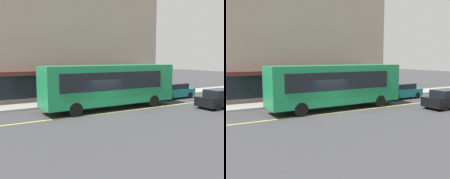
% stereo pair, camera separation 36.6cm
% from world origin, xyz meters
% --- Properties ---
extents(ground, '(120.00, 120.00, 0.00)m').
position_xyz_m(ground, '(0.00, 0.00, 0.00)').
color(ground, '#38383A').
extents(sidewalk, '(80.00, 2.92, 0.15)m').
position_xyz_m(sidewalk, '(0.00, 5.49, 0.07)').
color(sidewalk, gray).
rests_on(sidewalk, ground).
extents(lane_centre_stripe, '(36.00, 0.16, 0.01)m').
position_xyz_m(lane_centre_stripe, '(0.00, 0.00, 0.00)').
color(lane_centre_stripe, '#D8D14C').
rests_on(lane_centre_stripe, ground).
extents(storefront_building, '(22.78, 12.27, 11.23)m').
position_xyz_m(storefront_building, '(-0.87, 12.78, 5.61)').
color(storefront_building, gray).
rests_on(storefront_building, ground).
extents(bus, '(11.18, 2.79, 3.50)m').
position_xyz_m(bus, '(1.19, 1.22, 1.99)').
color(bus, '#197F47').
rests_on(bus, ground).
extents(traffic_light, '(0.30, 0.52, 3.20)m').
position_xyz_m(traffic_light, '(-0.14, 4.58, 2.53)').
color(traffic_light, '#2D2D33').
rests_on(traffic_light, sidewalk).
extents(car_black, '(4.33, 1.92, 1.52)m').
position_xyz_m(car_black, '(9.29, -2.82, 0.74)').
color(car_black, black).
rests_on(car_black, ground).
extents(car_teal, '(4.35, 1.97, 1.52)m').
position_xyz_m(car_teal, '(9.52, 2.80, 0.74)').
color(car_teal, '#14666B').
rests_on(car_teal, ground).
extents(pedestrian_near_storefront, '(0.34, 0.34, 1.85)m').
position_xyz_m(pedestrian_near_storefront, '(-3.32, 5.27, 1.27)').
color(pedestrian_near_storefront, black).
rests_on(pedestrian_near_storefront, sidewalk).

